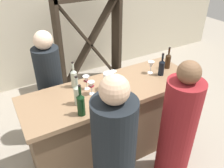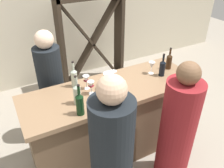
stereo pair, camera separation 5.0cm
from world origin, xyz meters
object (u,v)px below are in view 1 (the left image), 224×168
at_px(wine_glass_near_right, 113,75).
at_px(wine_glass_far_left, 151,65).
at_px(wine_rack, 90,43).
at_px(wine_bottle_leftmost_dark_green, 81,104).
at_px(wine_bottle_center_clear_pale, 74,78).
at_px(wine_bottle_rightmost_amber_brown, 168,60).
at_px(person_center_guest, 178,130).
at_px(wine_glass_far_center, 86,80).
at_px(person_left_guest, 114,161).
at_px(wine_glass_near_left, 123,85).
at_px(wine_bottle_second_right_near_black, 162,67).
at_px(wine_bottle_second_left_clear_pale, 78,94).
at_px(water_pitcher, 109,81).
at_px(person_server_behind, 52,93).
at_px(wine_glass_near_center, 91,86).

relative_size(wine_glass_near_right, wine_glass_far_left, 1.09).
height_order(wine_rack, wine_glass_near_right, wine_rack).
relative_size(wine_bottle_leftmost_dark_green, wine_bottle_center_clear_pale, 1.06).
relative_size(wine_bottle_center_clear_pale, wine_bottle_rightmost_amber_brown, 1.09).
height_order(wine_bottle_rightmost_amber_brown, person_center_guest, person_center_guest).
bearing_deg(wine_bottle_center_clear_pale, wine_glass_far_center, -47.96).
xyz_separation_m(wine_bottle_rightmost_amber_brown, person_center_guest, (-0.41, -0.69, -0.40)).
xyz_separation_m(wine_rack, person_left_guest, (-0.85, -2.34, -0.08)).
bearing_deg(wine_glass_near_left, wine_glass_far_center, 135.24).
xyz_separation_m(wine_bottle_second_right_near_black, wine_glass_far_center, (-0.90, 0.15, 0.01)).
relative_size(wine_bottle_second_left_clear_pale, water_pitcher, 1.56).
bearing_deg(person_left_guest, wine_glass_far_center, -13.78).
height_order(water_pitcher, person_server_behind, person_server_behind).
bearing_deg(wine_rack, wine_glass_far_center, -115.46).
relative_size(wine_bottle_rightmost_amber_brown, water_pitcher, 1.38).
height_order(wine_bottle_second_left_clear_pale, water_pitcher, wine_bottle_second_left_clear_pale).
relative_size(wine_glass_near_center, water_pitcher, 0.75).
relative_size(wine_bottle_center_clear_pale, water_pitcher, 1.50).
relative_size(water_pitcher, person_left_guest, 0.13).
bearing_deg(wine_glass_far_left, wine_glass_near_center, -175.84).
distance_m(wine_bottle_rightmost_amber_brown, wine_glass_far_left, 0.27).
xyz_separation_m(wine_rack, wine_bottle_second_right_near_black, (0.17, -1.68, 0.27)).
bearing_deg(wine_glass_near_center, wine_glass_near_right, 10.95).
relative_size(wine_bottle_leftmost_dark_green, wine_bottle_rightmost_amber_brown, 1.15).
bearing_deg(wine_glass_near_center, person_left_guest, -100.39).
xyz_separation_m(wine_rack, wine_bottle_rightmost_amber_brown, (0.35, -1.58, 0.27)).
bearing_deg(water_pitcher, wine_glass_near_left, -62.55).
height_order(wine_bottle_second_right_near_black, wine_glass_far_center, wine_bottle_second_right_near_black).
relative_size(wine_bottle_second_left_clear_pale, person_server_behind, 0.21).
height_order(wine_glass_near_right, person_left_guest, person_left_guest).
relative_size(wine_bottle_second_left_clear_pale, wine_bottle_second_right_near_black, 1.12).
relative_size(wine_bottle_leftmost_dark_green, wine_glass_far_center, 1.98).
relative_size(wine_glass_near_center, wine_glass_far_left, 0.98).
bearing_deg(wine_glass_far_left, wine_bottle_center_clear_pale, 170.05).
relative_size(wine_bottle_center_clear_pale, wine_bottle_second_right_near_black, 1.08).
relative_size(wine_glass_near_left, water_pitcher, 0.82).
bearing_deg(wine_glass_far_center, person_center_guest, -47.89).
height_order(wine_bottle_rightmost_amber_brown, person_server_behind, person_server_behind).
xyz_separation_m(wine_glass_near_center, person_center_guest, (0.67, -0.63, -0.40)).
xyz_separation_m(wine_bottle_second_right_near_black, wine_glass_near_center, (-0.89, 0.04, -0.01)).
distance_m(wine_bottle_rightmost_amber_brown, wine_glass_near_right, 0.78).
relative_size(wine_rack, wine_glass_far_left, 10.58).
relative_size(wine_glass_far_left, person_left_guest, 0.10).
bearing_deg(wine_bottle_leftmost_dark_green, person_server_behind, 93.90).
relative_size(wine_rack, wine_bottle_center_clear_pale, 5.34).
distance_m(wine_bottle_leftmost_dark_green, wine_bottle_center_clear_pale, 0.49).
height_order(wine_bottle_second_right_near_black, wine_glass_near_left, wine_bottle_second_right_near_black).
xyz_separation_m(wine_bottle_leftmost_dark_green, person_server_behind, (-0.06, 0.86, -0.38)).
height_order(wine_bottle_center_clear_pale, wine_bottle_second_right_near_black, wine_bottle_center_clear_pale).
distance_m(wine_bottle_center_clear_pale, wine_bottle_second_right_near_black, 1.03).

